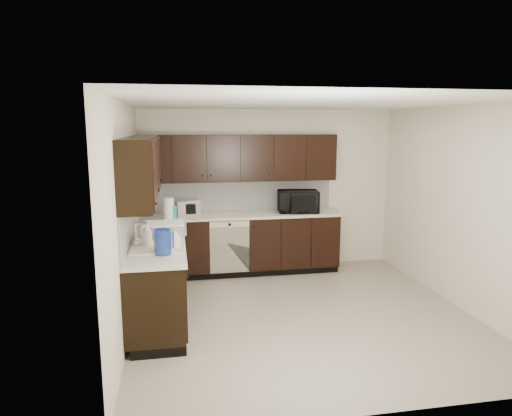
{
  "coord_description": "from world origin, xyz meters",
  "views": [
    {
      "loc": [
        -1.47,
        -5.03,
        2.24
      ],
      "look_at": [
        -0.45,
        0.6,
        1.21
      ],
      "focal_mm": 32.0,
      "sensor_mm": 36.0,
      "label": 1
    }
  ],
  "objects_px": {
    "sink": "(157,250)",
    "microwave": "(298,201)",
    "storage_bin": "(164,231)",
    "blue_pitcher": "(163,242)",
    "toaster_oven": "(186,208)"
  },
  "relations": [
    {
      "from": "blue_pitcher",
      "to": "toaster_oven",
      "type": "bearing_deg",
      "value": 84.07
    },
    {
      "from": "sink",
      "to": "storage_bin",
      "type": "relative_size",
      "value": 1.82
    },
    {
      "from": "sink",
      "to": "microwave",
      "type": "xyz_separation_m",
      "value": [
        2.07,
        1.66,
        0.23
      ]
    },
    {
      "from": "sink",
      "to": "microwave",
      "type": "bearing_deg",
      "value": 38.66
    },
    {
      "from": "microwave",
      "to": "sink",
      "type": "bearing_deg",
      "value": -133.94
    },
    {
      "from": "storage_bin",
      "to": "blue_pitcher",
      "type": "height_order",
      "value": "blue_pitcher"
    },
    {
      "from": "toaster_oven",
      "to": "blue_pitcher",
      "type": "bearing_deg",
      "value": -120.12
    },
    {
      "from": "microwave",
      "to": "toaster_oven",
      "type": "bearing_deg",
      "value": -174.49
    },
    {
      "from": "toaster_oven",
      "to": "microwave",
      "type": "bearing_deg",
      "value": -24.15
    },
    {
      "from": "toaster_oven",
      "to": "storage_bin",
      "type": "bearing_deg",
      "value": -124.32
    },
    {
      "from": "storage_bin",
      "to": "blue_pitcher",
      "type": "bearing_deg",
      "value": -89.57
    },
    {
      "from": "microwave",
      "to": "storage_bin",
      "type": "bearing_deg",
      "value": -139.24
    },
    {
      "from": "sink",
      "to": "microwave",
      "type": "height_order",
      "value": "microwave"
    },
    {
      "from": "sink",
      "to": "microwave",
      "type": "distance_m",
      "value": 2.66
    },
    {
      "from": "microwave",
      "to": "storage_bin",
      "type": "relative_size",
      "value": 1.33
    }
  ]
}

